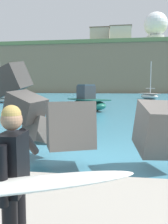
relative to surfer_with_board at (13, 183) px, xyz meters
The scene contains 11 objects.
ground_plane 5.07m from the surfer_with_board, 92.26° to the left, with size 400.00×400.00×0.00m, color teal.
breakwater_jetty 6.37m from the surfer_with_board, 74.05° to the left, with size 31.07×6.58×3.15m.
surfer_with_board is the anchor object (origin of this frame).
boat_near_centre 42.32m from the surfer_with_board, 81.85° to the left, with size 3.74×4.84×6.47m.
boat_near_right 42.40m from the surfer_with_board, 116.81° to the left, with size 5.74×5.01×6.53m.
boat_mid_centre 20.18m from the surfer_with_board, 95.52° to the left, with size 4.61×4.74×2.39m.
mooring_buoy_inner 36.01m from the surfer_with_board, 98.72° to the left, with size 0.44×0.44×0.44m.
headland_bluff 97.99m from the surfer_with_board, 94.55° to the left, with size 110.63×36.16×17.70m.
radar_dome 95.32m from the surfer_with_board, 81.77° to the left, with size 8.45×8.45×11.18m.
station_building_west 91.24m from the surfer_with_board, 89.50° to the left, with size 7.76×7.38×5.72m.
station_building_central 96.01m from the surfer_with_board, 94.26° to the left, with size 7.47×7.34×6.51m.
Camera 1 is at (1.19, -7.01, 2.19)m, focal length 39.23 mm.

